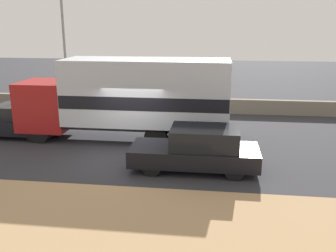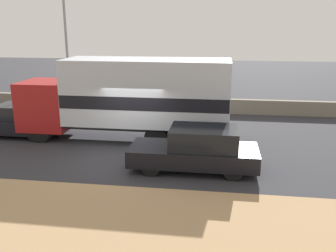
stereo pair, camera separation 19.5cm
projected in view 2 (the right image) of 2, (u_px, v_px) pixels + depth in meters
ground_plane at (127, 157)px, 14.50m from camera, size 80.00×80.00×0.00m
dirt_shoulder_foreground at (69, 238)px, 9.00m from camera, size 60.00×6.04×0.04m
stone_wall_backdrop at (160, 104)px, 21.95m from camera, size 60.00×0.35×0.83m
street_lamp at (66, 41)px, 21.08m from camera, size 0.56×0.28×6.98m
box_truck at (132, 96)px, 16.14m from camera, size 9.13×2.36×3.56m
car_hatchback at (197, 149)px, 13.04m from camera, size 4.46×1.79×1.54m
car_sedan_second at (18, 120)px, 17.07m from camera, size 3.99×1.72×1.47m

